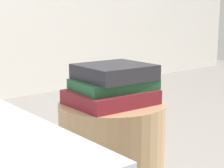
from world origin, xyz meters
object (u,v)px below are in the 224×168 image
book_charcoal (114,72)px  book_forest (113,84)px  side_table (112,164)px  book_maroon (111,97)px

book_charcoal → book_forest: bearing=158.0°
side_table → book_maroon: 0.23m
book_forest → book_charcoal: bearing=-18.1°
book_forest → book_charcoal: (0.00, -0.00, 0.04)m
book_maroon → book_forest: 0.04m
side_table → book_charcoal: book_charcoal is taller
book_maroon → book_charcoal: bearing=24.5°
book_maroon → book_forest: bearing=33.6°
side_table → book_forest: bearing=33.4°
book_forest → book_maroon: bearing=-142.1°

